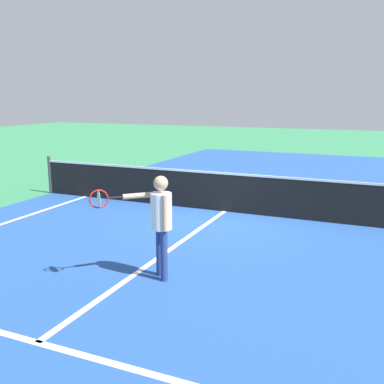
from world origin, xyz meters
name	(u,v)px	position (x,y,z in m)	size (l,w,h in m)	color
ground_plane	(225,211)	(0.00, 0.00, 0.00)	(60.00, 60.00, 0.00)	#337F51
court_surface_inbounds	(225,211)	(0.00, 0.00, 0.00)	(10.62, 24.40, 0.00)	#234C93
line_service_near	(37,343)	(0.00, -6.40, 0.00)	(8.22, 0.10, 0.01)	white
line_center_service	(165,253)	(0.00, -3.20, 0.00)	(0.10, 6.40, 0.01)	white
net	(225,192)	(0.00, 0.00, 0.49)	(10.75, 0.09, 1.07)	#33383D
player_near	(159,216)	(0.43, -4.22, 0.99)	(1.01, 0.78, 1.59)	navy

